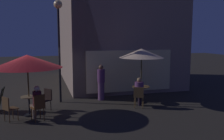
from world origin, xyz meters
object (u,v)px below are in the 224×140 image
at_px(patio_umbrella_1, 27,62).
at_px(patron_seated_0, 139,90).
at_px(cafe_chair_1, 8,107).
at_px(cafe_table_0, 141,90).
at_px(cafe_chair_2, 38,105).
at_px(cafe_chair_0, 139,95).
at_px(patio_umbrella_0, 142,53).
at_px(patron_seated_1, 37,101).
at_px(cafe_table_1, 29,103).
at_px(patron_standing_2, 101,82).
at_px(cafe_chair_3, 46,98).
at_px(street_lamp_near_corner, 59,28).

distance_m(patio_umbrella_1, patron_seated_0, 4.64).
relative_size(patio_umbrella_1, cafe_chair_1, 2.87).
xyz_separation_m(cafe_table_0, cafe_chair_2, (-4.42, -1.35, 0.02)).
distance_m(cafe_chair_0, cafe_chair_1, 5.05).
height_order(cafe_table_0, patio_umbrella_0, patio_umbrella_0).
relative_size(cafe_chair_0, patron_seated_1, 0.71).
distance_m(cafe_table_1, cafe_chair_2, 0.85).
xyz_separation_m(cafe_chair_0, patron_seated_0, (0.06, 0.12, 0.17)).
bearing_deg(patron_seated_0, cafe_table_1, 118.04).
height_order(patio_umbrella_1, patron_seated_0, patio_umbrella_1).
bearing_deg(patio_umbrella_0, patron_seated_0, -118.52).
relative_size(cafe_table_1, cafe_chair_1, 0.84).
distance_m(patron_seated_0, patron_standing_2, 2.06).
bearing_deg(cafe_table_1, cafe_table_0, 6.91).
relative_size(cafe_chair_3, patron_seated_0, 0.69).
distance_m(cafe_chair_1, cafe_chair_2, 1.06).
bearing_deg(cafe_chair_3, patio_umbrella_1, -0.00).
xyz_separation_m(cafe_table_0, cafe_chair_3, (-4.15, -0.07, -0.04)).
bearing_deg(cafe_chair_0, patio_umbrella_1, 116.50).
xyz_separation_m(cafe_chair_3, patron_seated_0, (3.81, -0.55, 0.20)).
distance_m(cafe_table_0, patio_umbrella_1, 5.04).
relative_size(patio_umbrella_1, cafe_chair_2, 2.64).
relative_size(street_lamp_near_corner, patron_seated_1, 3.61).
xyz_separation_m(cafe_table_1, cafe_chair_1, (-0.67, -0.51, 0.04)).
bearing_deg(cafe_chair_3, cafe_chair_2, 38.89).
distance_m(patio_umbrella_0, patron_standing_2, 2.36).
xyz_separation_m(street_lamp_near_corner, cafe_chair_3, (-0.65, -1.18, -2.84)).
xyz_separation_m(cafe_chair_2, patron_standing_2, (2.81, 2.35, 0.25)).
relative_size(cafe_table_1, patron_seated_0, 0.59).
bearing_deg(cafe_chair_2, cafe_table_1, -0.00).
relative_size(cafe_table_0, patio_umbrella_1, 0.30).
bearing_deg(cafe_chair_3, patron_seated_1, 34.63).
relative_size(cafe_table_0, patron_standing_2, 0.47).
bearing_deg(patron_seated_1, street_lamp_near_corner, -47.47).
distance_m(cafe_table_1, patio_umbrella_0, 5.12).
xyz_separation_m(patio_umbrella_0, cafe_chair_3, (-4.15, -0.07, -1.71)).
height_order(cafe_table_0, patron_seated_1, patron_seated_1).
xyz_separation_m(street_lamp_near_corner, patio_umbrella_1, (-1.27, -1.69, -1.30)).
distance_m(patio_umbrella_0, patron_seated_1, 4.89).
xyz_separation_m(street_lamp_near_corner, patron_standing_2, (1.89, -0.11, -2.53)).
bearing_deg(cafe_chair_2, cafe_chair_1, 50.78).
distance_m(street_lamp_near_corner, patron_standing_2, 3.16).
height_order(cafe_chair_0, patron_seated_0, patron_seated_0).
bearing_deg(patio_umbrella_0, patron_standing_2, 148.22).
bearing_deg(cafe_chair_2, patron_seated_1, 0.00).
height_order(street_lamp_near_corner, patron_seated_1, street_lamp_near_corner).
distance_m(cafe_chair_0, cafe_chair_2, 4.07).
xyz_separation_m(cafe_chair_2, patron_seated_1, (-0.06, 0.14, 0.12)).
xyz_separation_m(cafe_chair_0, cafe_chair_2, (-4.02, -0.62, 0.03)).
distance_m(cafe_table_1, patio_umbrella_1, 1.57).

